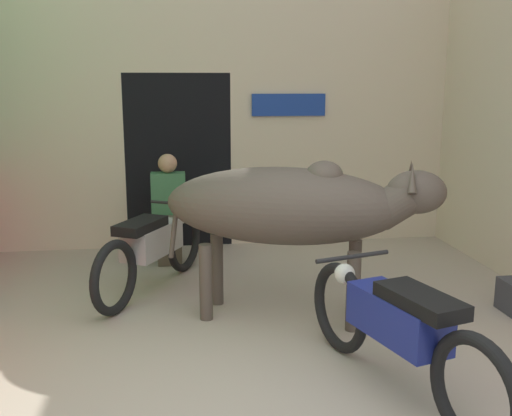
{
  "coord_description": "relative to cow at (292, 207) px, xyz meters",
  "views": [
    {
      "loc": [
        -0.54,
        -3.03,
        1.95
      ],
      "look_at": [
        0.13,
        1.82,
        0.92
      ],
      "focal_mm": 42.0,
      "sensor_mm": 36.0,
      "label": 1
    }
  ],
  "objects": [
    {
      "name": "motorcycle_near",
      "position": [
        0.42,
        -1.33,
        -0.51
      ],
      "size": [
        0.75,
        1.95,
        0.78
      ],
      "color": "black",
      "rests_on": "ground_plane"
    },
    {
      "name": "shopkeeper_seated",
      "position": [
        -1.02,
        1.74,
        -0.32
      ],
      "size": [
        0.37,
        0.33,
        1.19
      ],
      "color": "brown",
      "rests_on": "ground_plane"
    },
    {
      "name": "cow",
      "position": [
        0.0,
        0.0,
        0.0
      ],
      "size": [
        2.3,
        1.26,
        1.36
      ],
      "color": "#4C4238",
      "rests_on": "ground_plane"
    },
    {
      "name": "motorcycle_far",
      "position": [
        -1.17,
        0.83,
        -0.51
      ],
      "size": [
        0.99,
        1.74,
        0.77
      ],
      "color": "black",
      "rests_on": "ground_plane"
    },
    {
      "name": "plastic_stool",
      "position": [
        -1.34,
        1.88,
        -0.72
      ],
      "size": [
        0.29,
        0.29,
        0.43
      ],
      "color": "#2856B2",
      "rests_on": "ground_plane"
    },
    {
      "name": "wall_back_with_doorway",
      "position": [
        -0.57,
        2.63,
        0.6
      ],
      "size": [
        5.53,
        0.93,
        3.64
      ],
      "color": "beige",
      "rests_on": "ground_plane"
    }
  ]
}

